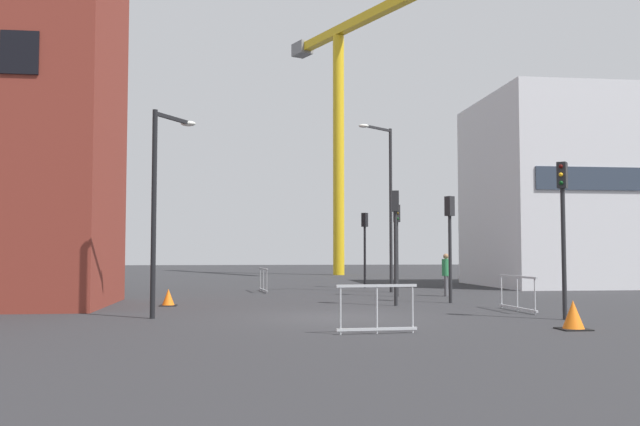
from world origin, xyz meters
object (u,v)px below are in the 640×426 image
(traffic_light_crosswalk, at_px, (563,214))
(traffic_cone_striped, at_px, (168,298))
(traffic_light_near, at_px, (397,234))
(traffic_light_far, at_px, (450,231))
(pedestrian_walking, at_px, (446,271))
(construction_crane, at_px, (342,101))
(streetlamp_tall, at_px, (387,194))
(streetlamp_short, at_px, (160,192))
(traffic_light_verge, at_px, (365,237))
(traffic_light_corner, at_px, (395,228))
(traffic_cone_orange, at_px, (573,316))

(traffic_light_crosswalk, relative_size, traffic_cone_striped, 7.41)
(traffic_cone_striped, bearing_deg, traffic_light_near, 24.04)
(traffic_light_far, distance_m, pedestrian_walking, 4.10)
(construction_crane, distance_m, traffic_light_near, 28.66)
(streetlamp_tall, xyz_separation_m, traffic_cone_striped, (-8.95, -6.69, -4.15))
(streetlamp_tall, height_order, streetlamp_short, streetlamp_tall)
(construction_crane, distance_m, traffic_cone_striped, 34.71)
(traffic_light_verge, bearing_deg, traffic_light_near, -89.26)
(traffic_light_verge, distance_m, traffic_light_corner, 11.45)
(streetlamp_tall, relative_size, traffic_light_crosswalk, 1.76)
(traffic_light_far, distance_m, traffic_light_near, 3.87)
(traffic_light_near, xyz_separation_m, traffic_cone_orange, (1.27, -12.23, -2.20))
(traffic_light_crosswalk, height_order, traffic_cone_striped, traffic_light_crosswalk)
(streetlamp_tall, relative_size, traffic_light_corner, 1.92)
(traffic_light_crosswalk, distance_m, traffic_cone_orange, 3.48)
(streetlamp_short, xyz_separation_m, traffic_light_near, (8.58, 8.11, -0.95))
(streetlamp_tall, bearing_deg, construction_crane, 86.19)
(traffic_cone_orange, bearing_deg, traffic_light_near, 95.95)
(streetlamp_short, height_order, pedestrian_walking, streetlamp_short)
(streetlamp_tall, height_order, traffic_light_crosswalk, streetlamp_tall)
(traffic_cone_striped, bearing_deg, traffic_light_far, 0.98)
(traffic_light_verge, distance_m, traffic_light_near, 6.65)
(traffic_light_corner, relative_size, pedestrian_walking, 2.22)
(traffic_light_near, height_order, traffic_light_corner, traffic_light_corner)
(traffic_light_near, distance_m, pedestrian_walking, 2.53)
(streetlamp_short, height_order, traffic_light_far, streetlamp_short)
(traffic_light_corner, bearing_deg, traffic_light_crosswalk, -57.27)
(traffic_light_corner, height_order, traffic_cone_orange, traffic_light_corner)
(traffic_light_verge, relative_size, pedestrian_walking, 2.17)
(traffic_light_corner, bearing_deg, streetlamp_short, -155.64)
(streetlamp_tall, distance_m, traffic_light_verge, 4.29)
(traffic_light_corner, distance_m, pedestrian_walking, 5.89)
(traffic_light_crosswalk, height_order, traffic_light_near, traffic_light_crosswalk)
(pedestrian_walking, bearing_deg, streetlamp_short, -142.83)
(construction_crane, bearing_deg, traffic_cone_orange, -90.75)
(construction_crane, height_order, traffic_light_crosswalk, construction_crane)
(traffic_cone_striped, bearing_deg, streetlamp_tall, 36.79)
(traffic_light_verge, height_order, traffic_light_crosswalk, traffic_light_crosswalk)
(traffic_light_corner, relative_size, traffic_cone_orange, 5.68)
(traffic_light_far, height_order, traffic_light_corner, traffic_light_corner)
(construction_crane, distance_m, streetlamp_tall, 25.34)
(streetlamp_tall, xyz_separation_m, traffic_light_far, (0.83, -6.52, -1.86))
(construction_crane, relative_size, traffic_cone_orange, 29.79)
(traffic_light_verge, height_order, traffic_light_near, traffic_light_verge)
(traffic_light_near, relative_size, pedestrian_walking, 2.14)
(streetlamp_short, distance_m, traffic_light_verge, 17.05)
(construction_crane, relative_size, traffic_light_far, 5.36)
(construction_crane, height_order, traffic_cone_orange, construction_crane)
(traffic_light_verge, xyz_separation_m, traffic_cone_orange, (1.36, -18.88, -2.23))
(traffic_cone_orange, bearing_deg, streetlamp_tall, 94.04)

